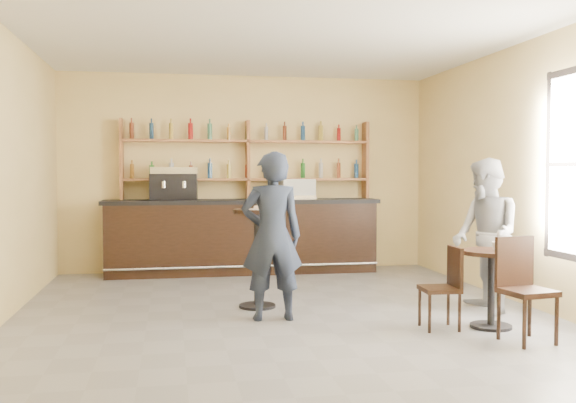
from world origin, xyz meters
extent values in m
plane|color=slate|center=(0.00, 0.00, 0.00)|extent=(7.00, 7.00, 0.00)
plane|color=white|center=(0.00, 0.00, 3.20)|extent=(7.00, 7.00, 0.00)
plane|color=#F0D288|center=(0.00, 3.50, 1.60)|extent=(7.00, 0.00, 7.00)
plane|color=#F0D288|center=(0.00, -3.50, 1.60)|extent=(7.00, 0.00, 7.00)
plane|color=#F0D288|center=(3.00, 0.00, 1.60)|extent=(0.00, 7.00, 7.00)
cube|color=white|center=(-0.23, 0.49, 1.18)|extent=(0.25, 0.25, 0.00)
torus|color=#E09A52|center=(-0.22, 0.48, 1.20)|extent=(0.13, 0.13, 0.04)
imported|color=white|center=(-0.09, 0.59, 1.22)|extent=(0.13, 0.13, 0.10)
imported|color=black|center=(-0.16, -0.18, 0.92)|extent=(0.68, 0.45, 1.84)
imported|color=white|center=(2.07, -0.95, 0.85)|extent=(0.12, 0.12, 0.09)
imported|color=gray|center=(2.31, -0.26, 0.89)|extent=(0.72, 0.90, 1.78)
camera|label=1|loc=(-1.23, -7.05, 1.61)|focal=40.00mm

